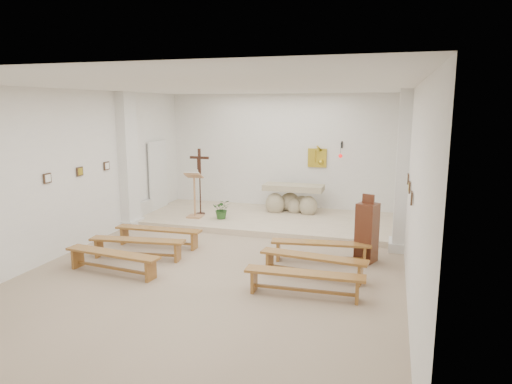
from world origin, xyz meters
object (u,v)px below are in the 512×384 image
(lectern, at_px, (194,195))
(bench_right_third, at_px, (304,278))
(crucifix_stand, at_px, (200,177))
(bench_right_front, at_px, (321,247))
(altar, at_px, (293,200))
(bench_left_front, at_px, (158,233))
(bench_right_second, at_px, (313,261))
(bench_left_second, at_px, (138,244))
(donation_pedestal, at_px, (367,232))
(bench_left_third, at_px, (112,258))

(lectern, distance_m, bench_right_third, 5.52)
(crucifix_stand, distance_m, bench_right_front, 4.68)
(altar, relative_size, bench_left_front, 0.84)
(altar, relative_size, lectern, 1.33)
(bench_right_third, bearing_deg, crucifix_stand, 128.74)
(crucifix_stand, xyz_separation_m, bench_right_second, (3.79, -3.49, -0.89))
(bench_left_second, bearing_deg, bench_right_second, -7.28)
(bench_left_front, bearing_deg, bench_left_second, -91.88)
(lectern, relative_size, bench_right_third, 0.63)
(altar, height_order, donation_pedestal, donation_pedestal)
(bench_right_second, relative_size, bench_left_third, 1.00)
(donation_pedestal, distance_m, bench_right_third, 2.31)
(bench_left_front, bearing_deg, lectern, 90.58)
(bench_left_front, distance_m, bench_left_second, 0.90)
(bench_right_second, bearing_deg, crucifix_stand, 143.66)
(bench_left_second, xyz_separation_m, bench_left_third, (0.00, -0.90, 0.00))
(altar, height_order, bench_left_second, altar)
(bench_left_third, bearing_deg, bench_left_second, 96.47)
(altar, xyz_separation_m, bench_left_third, (-2.33, -5.39, -0.17))
(bench_left_third, relative_size, bench_right_third, 1.01)
(bench_left_second, relative_size, bench_right_second, 1.00)
(donation_pedestal, bearing_deg, bench_right_second, -104.40)
(bench_right_front, distance_m, bench_right_second, 0.90)
(lectern, bearing_deg, bench_left_second, -92.44)
(altar, xyz_separation_m, crucifix_stand, (-2.43, -1.00, 0.73))
(lectern, height_order, bench_left_third, lectern)
(bench_right_second, height_order, bench_left_third, same)
(crucifix_stand, bearing_deg, bench_right_third, -49.20)
(altar, height_order, bench_left_third, altar)
(lectern, relative_size, donation_pedestal, 0.91)
(bench_left_front, bearing_deg, altar, 55.18)
(bench_left_second, distance_m, bench_right_second, 3.69)
(altar, bearing_deg, lectern, -149.52)
(crucifix_stand, relative_size, bench_right_third, 0.91)
(bench_right_front, bearing_deg, bench_left_third, -161.60)
(altar, relative_size, bench_left_second, 0.83)
(donation_pedestal, distance_m, bench_right_second, 1.53)
(bench_right_second, bearing_deg, bench_left_third, -160.01)
(bench_left_second, relative_size, bench_right_third, 1.01)
(altar, distance_m, bench_right_second, 4.69)
(bench_left_second, bearing_deg, bench_left_front, 82.72)
(bench_left_second, height_order, bench_right_third, same)
(altar, relative_size, crucifix_stand, 0.92)
(bench_left_front, bearing_deg, bench_right_second, -15.52)
(crucifix_stand, distance_m, bench_right_third, 5.87)
(bench_left_third, bearing_deg, bench_right_second, 20.11)
(donation_pedestal, bearing_deg, lectern, 179.72)
(bench_left_third, bearing_deg, bench_right_front, 32.37)
(bench_left_front, bearing_deg, crucifix_stand, 90.29)
(bench_left_second, bearing_deg, bench_right_third, -20.92)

